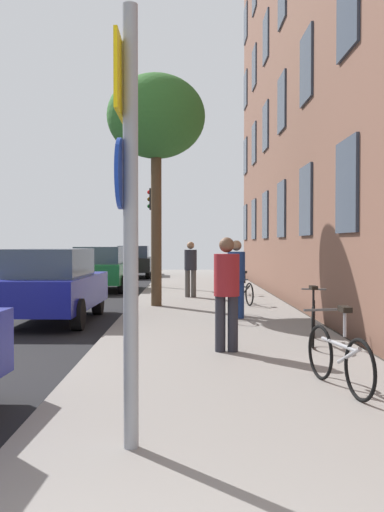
% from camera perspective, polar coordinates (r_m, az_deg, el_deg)
% --- Properties ---
extents(ground_plane, '(41.80, 41.80, 0.00)m').
position_cam_1_polar(ground_plane, '(16.60, -10.59, -4.80)').
color(ground_plane, '#332D28').
extents(road_asphalt, '(7.00, 38.00, 0.01)m').
position_cam_1_polar(road_asphalt, '(17.09, -17.56, -4.65)').
color(road_asphalt, black).
rests_on(road_asphalt, ground).
extents(sidewalk, '(4.20, 38.00, 0.12)m').
position_cam_1_polar(sidewalk, '(16.36, 1.61, -4.66)').
color(sidewalk, gray).
rests_on(sidewalk, ground).
extents(sign_post, '(0.16, 0.60, 3.50)m').
position_cam_1_polar(sign_post, '(4.53, -6.47, 5.83)').
color(sign_post, gray).
rests_on(sign_post, sidewalk).
extents(traffic_light, '(0.43, 0.24, 3.73)m').
position_cam_1_polar(traffic_light, '(21.27, -3.80, 3.76)').
color(traffic_light, black).
rests_on(traffic_light, sidewalk).
extents(tree_near, '(2.55, 2.55, 6.01)m').
position_cam_1_polar(tree_near, '(15.20, -3.62, 13.58)').
color(tree_near, '#4C3823').
rests_on(tree_near, sidewalk).
extents(bicycle_0, '(0.47, 1.60, 0.94)m').
position_cam_1_polar(bicycle_0, '(6.60, 14.53, -9.77)').
color(bicycle_0, black).
rests_on(bicycle_0, sidewalk).
extents(bicycle_1, '(0.55, 1.67, 0.95)m').
position_cam_1_polar(bicycle_1, '(9.56, 12.09, -6.32)').
color(bicycle_1, black).
rests_on(bicycle_1, sidewalk).
extents(bicycle_2, '(0.53, 1.69, 0.92)m').
position_cam_1_polar(bicycle_2, '(12.36, 4.42, -4.63)').
color(bicycle_2, black).
rests_on(bicycle_2, sidewalk).
extents(bicycle_3, '(0.53, 1.63, 0.90)m').
position_cam_1_polar(bicycle_3, '(15.38, 5.15, -3.51)').
color(bicycle_3, black).
rests_on(bicycle_3, sidewalk).
extents(bicycle_4, '(0.42, 1.59, 0.93)m').
position_cam_1_polar(bicycle_4, '(18.37, 4.51, -2.69)').
color(bicycle_4, black).
rests_on(bicycle_4, sidewalk).
extents(pedestrian_0, '(0.54, 0.54, 1.72)m').
position_cam_1_polar(pedestrian_0, '(8.54, 3.50, -3.06)').
color(pedestrian_0, '#26262D').
rests_on(pedestrian_0, sidewalk).
extents(pedestrian_1, '(0.40, 0.40, 1.69)m').
position_cam_1_polar(pedestrian_1, '(12.34, 4.47, -1.80)').
color(pedestrian_1, navy).
rests_on(pedestrian_1, sidewalk).
extents(pedestrian_2, '(0.47, 0.47, 1.68)m').
position_cam_1_polar(pedestrian_2, '(17.19, -0.14, -0.96)').
color(pedestrian_2, '#4C4742').
rests_on(pedestrian_2, sidewalk).
extents(car_1, '(1.86, 4.08, 1.62)m').
position_cam_1_polar(car_1, '(12.91, -13.81, -2.80)').
color(car_1, navy).
rests_on(car_1, road_asphalt).
extents(car_2, '(2.02, 4.15, 1.62)m').
position_cam_1_polar(car_2, '(21.12, -9.02, -1.21)').
color(car_2, '#19662D').
rests_on(car_2, road_asphalt).
extents(car_3, '(1.88, 4.06, 1.62)m').
position_cam_1_polar(car_3, '(29.34, -5.84, -0.52)').
color(car_3, black).
rests_on(car_3, road_asphalt).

